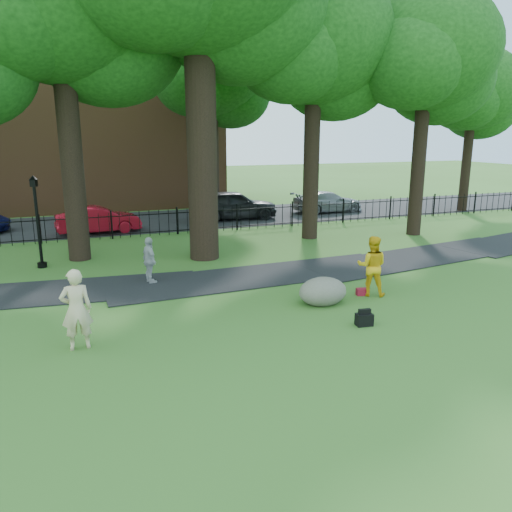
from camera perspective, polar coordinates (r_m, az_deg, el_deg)
name	(u,v)px	position (r m, az deg, el deg)	size (l,w,h in m)	color
ground	(275,320)	(13.00, 2.16, -7.28)	(120.00, 120.00, 0.00)	#396322
footpath	(257,276)	(16.78, 0.16, -2.34)	(36.00, 2.60, 0.03)	black
street	(162,221)	(27.96, -10.65, 3.99)	(80.00, 7.00, 0.02)	black
iron_fence	(177,222)	(23.99, -9.01, 3.89)	(44.00, 0.04, 1.20)	black
brick_building	(73,112)	(35.19, -20.19, 15.20)	(18.00, 8.00, 12.00)	brown
tree_row	(203,38)	(20.55, -6.08, 23.52)	(26.82, 7.96, 12.42)	black
woman	(76,309)	(11.69, -19.84, -5.76)	(0.67, 0.44, 1.85)	beige
man	(372,266)	(15.04, 13.10, -1.11)	(0.87, 0.68, 1.78)	gold
pedestrian	(150,261)	(16.17, -12.07, -0.51)	(0.88, 0.37, 1.51)	#A4A4A9
boulder	(323,290)	(14.18, 7.65, -3.82)	(1.39, 1.05, 0.82)	slate
lamppost	(38,223)	(19.15, -23.66, 3.45)	(0.33, 0.33, 3.28)	black
backpack	(364,320)	(12.85, 12.26, -7.11)	(0.41, 0.26, 0.31)	black
red_bag	(362,292)	(15.17, 11.97, -4.02)	(0.31, 0.19, 0.21)	maroon
red_sedan	(98,220)	(25.13, -17.57, 3.96)	(1.36, 3.90, 1.28)	#A50C1D
grey_car	(233,205)	(27.83, -2.64, 5.88)	(1.94, 4.83, 1.65)	black
silver_car	(327,202)	(30.71, 8.16, 6.15)	(1.77, 4.36, 1.27)	gray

